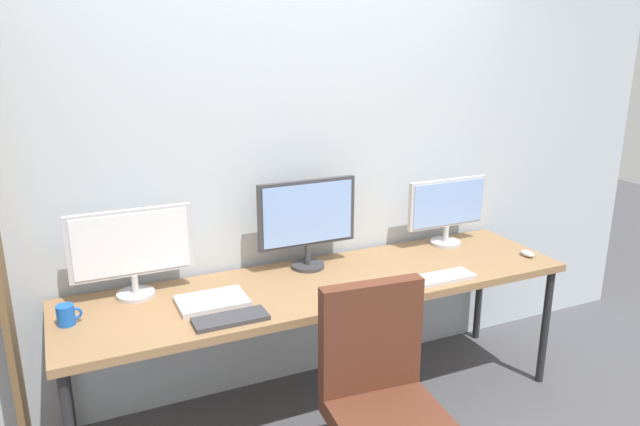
% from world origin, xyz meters
% --- Properties ---
extents(wall_back, '(5.01, 0.10, 2.60)m').
position_xyz_m(wall_back, '(0.00, 1.02, 1.30)').
color(wall_back, silver).
rests_on(wall_back, ground_plane).
extents(desk, '(2.61, 0.68, 0.74)m').
position_xyz_m(desk, '(0.00, 0.60, 0.69)').
color(desk, '#936D47').
rests_on(desk, ground_plane).
extents(monitor_left, '(0.57, 0.18, 0.43)m').
position_xyz_m(monitor_left, '(-0.90, 0.81, 0.98)').
color(monitor_left, silver).
rests_on(monitor_left, desk).
extents(monitor_center, '(0.54, 0.18, 0.48)m').
position_xyz_m(monitor_center, '(0.00, 0.81, 1.02)').
color(monitor_center, '#38383D').
rests_on(monitor_center, desk).
extents(monitor_right, '(0.52, 0.18, 0.40)m').
position_xyz_m(monitor_right, '(0.90, 0.81, 0.97)').
color(monitor_right, silver).
rests_on(monitor_right, desk).
extents(keyboard_left, '(0.33, 0.13, 0.02)m').
position_xyz_m(keyboard_left, '(-0.56, 0.37, 0.75)').
color(keyboard_left, '#38383D').
rests_on(keyboard_left, desk).
extents(keyboard_right, '(0.35, 0.13, 0.02)m').
position_xyz_m(keyboard_right, '(0.56, 0.37, 0.75)').
color(keyboard_right, silver).
rests_on(keyboard_right, desk).
extents(computer_mouse, '(0.06, 0.10, 0.03)m').
position_xyz_m(computer_mouse, '(1.20, 0.45, 0.76)').
color(computer_mouse, silver).
rests_on(computer_mouse, desk).
extents(laptop_closed, '(0.32, 0.22, 0.02)m').
position_xyz_m(laptop_closed, '(-0.59, 0.58, 0.75)').
color(laptop_closed, silver).
rests_on(laptop_closed, desk).
extents(coffee_mug, '(0.11, 0.08, 0.09)m').
position_xyz_m(coffee_mug, '(-1.21, 0.63, 0.79)').
color(coffee_mug, blue).
rests_on(coffee_mug, desk).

